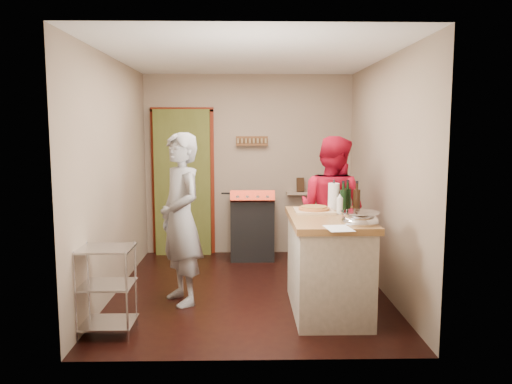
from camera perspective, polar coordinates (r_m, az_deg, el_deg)
floor at (r=5.80m, az=-0.74°, el=-11.10°), size 3.50×3.50×0.00m
back_wall at (r=7.35m, az=-5.87°, el=1.78°), size 3.00×0.44×2.60m
left_wall at (r=5.72m, az=-15.97°, el=1.70°), size 0.04×3.50×2.60m
right_wall at (r=5.74m, az=14.39°, el=1.77°), size 0.04×3.50×2.60m
ceiling at (r=5.56m, az=-0.78°, el=15.35°), size 3.00×3.50×0.02m
stove at (r=7.07m, az=-0.45°, el=-3.99°), size 0.60×0.63×1.00m
wire_shelving at (r=4.69m, az=-16.72°, el=-10.26°), size 0.48×0.40×0.80m
island at (r=5.07m, az=8.26°, el=-7.88°), size 0.77×1.42×1.28m
person_stripe at (r=5.24m, az=-8.59°, el=-3.07°), size 0.70×0.78×1.79m
person_red at (r=5.88m, az=8.65°, el=-2.18°), size 1.07×1.05×1.74m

